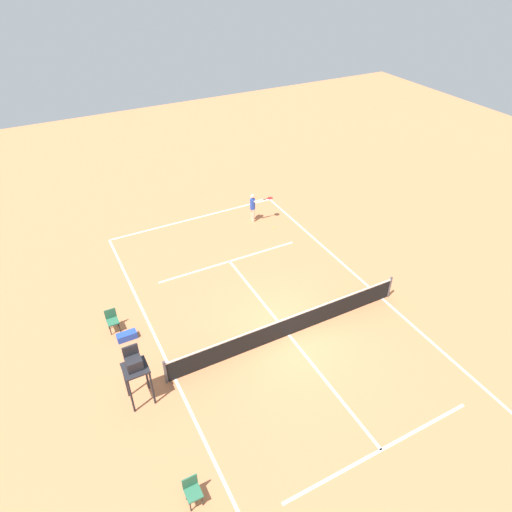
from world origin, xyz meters
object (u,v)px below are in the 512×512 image
(umpire_chair, at_px, (135,367))
(equipment_bag, at_px, (127,336))
(tennis_ball, at_px, (274,227))
(courtside_chair_mid, at_px, (112,319))
(player_serving, at_px, (254,205))
(courtside_chair_near, at_px, (192,490))

(umpire_chair, bearing_deg, equipment_bag, -95.56)
(tennis_ball, bearing_deg, umpire_chair, 38.55)
(courtside_chair_mid, xyz_separation_m, equipment_bag, (-0.32, 0.76, -0.38))
(player_serving, bearing_deg, courtside_chair_near, -31.06)
(courtside_chair_near, bearing_deg, courtside_chair_mid, -87.40)
(courtside_chair_near, relative_size, equipment_bag, 1.25)
(courtside_chair_near, xyz_separation_m, equipment_bag, (0.03, -7.00, -0.38))
(courtside_chair_mid, distance_m, equipment_bag, 0.91)
(courtside_chair_near, bearing_deg, equipment_bag, -89.76)
(courtside_chair_near, xyz_separation_m, courtside_chair_mid, (0.35, -7.76, 0.00))
(player_serving, height_order, courtside_chair_near, player_serving)
(player_serving, bearing_deg, tennis_ball, 30.82)
(player_serving, height_order, equipment_bag, player_serving)
(tennis_ball, height_order, umpire_chair, umpire_chair)
(player_serving, distance_m, equipment_bag, 10.14)
(courtside_chair_mid, relative_size, equipment_bag, 1.25)
(tennis_ball, xyz_separation_m, umpire_chair, (9.34, 7.44, 1.57))
(equipment_bag, bearing_deg, courtside_chair_mid, -66.99)
(courtside_chair_mid, bearing_deg, equipment_bag, 113.01)
(courtside_chair_mid, height_order, equipment_bag, courtside_chair_mid)
(umpire_chair, bearing_deg, tennis_ball, -141.45)
(umpire_chair, xyz_separation_m, courtside_chair_mid, (0.03, -3.78, -1.07))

